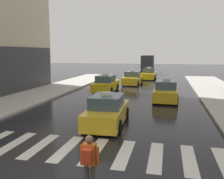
# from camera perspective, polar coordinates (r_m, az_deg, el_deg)

# --- Properties ---
(crosswalk_markings) EXTENTS (11.30, 2.80, 0.01)m
(crosswalk_markings) POSITION_cam_1_polar(r_m,az_deg,el_deg) (10.22, -7.36, -13.70)
(crosswalk_markings) COLOR silver
(crosswalk_markings) RESTS_ON ground
(taxi_lead) EXTENTS (2.04, 4.59, 1.80)m
(taxi_lead) POSITION_cam_1_polar(r_m,az_deg,el_deg) (13.26, -1.09, -5.11)
(taxi_lead) COLOR gold
(taxi_lead) RESTS_ON ground
(taxi_second) EXTENTS (2.02, 4.58, 1.80)m
(taxi_second) POSITION_cam_1_polar(r_m,az_deg,el_deg) (20.34, 12.52, -0.49)
(taxi_second) COLOR gold
(taxi_second) RESTS_ON ground
(taxi_third) EXTENTS (1.96, 4.56, 1.80)m
(taxi_third) POSITION_cam_1_polar(r_m,az_deg,el_deg) (24.47, -1.46, 1.22)
(taxi_third) COLOR yellow
(taxi_third) RESTS_ON ground
(taxi_fourth) EXTENTS (2.12, 4.63, 1.80)m
(taxi_fourth) POSITION_cam_1_polar(r_m,az_deg,el_deg) (29.91, 4.85, 2.55)
(taxi_fourth) COLOR gold
(taxi_fourth) RESTS_ON ground
(taxi_fifth) EXTENTS (2.02, 4.58, 1.80)m
(taxi_fifth) POSITION_cam_1_polar(r_m,az_deg,el_deg) (36.20, 8.62, 3.53)
(taxi_fifth) COLOR yellow
(taxi_fifth) RESTS_ON ground
(box_truck) EXTENTS (2.39, 7.58, 3.35)m
(box_truck) POSITION_cam_1_polar(r_m,az_deg,el_deg) (47.69, 8.38, 6.10)
(box_truck) COLOR #2D2D2D
(box_truck) RESTS_ON ground
(pedestrian_with_backpack) EXTENTS (0.55, 0.43, 1.65)m
(pedestrian_with_backpack) POSITION_cam_1_polar(r_m,az_deg,el_deg) (6.97, -5.36, -15.99)
(pedestrian_with_backpack) COLOR #473D33
(pedestrian_with_backpack) RESTS_ON ground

